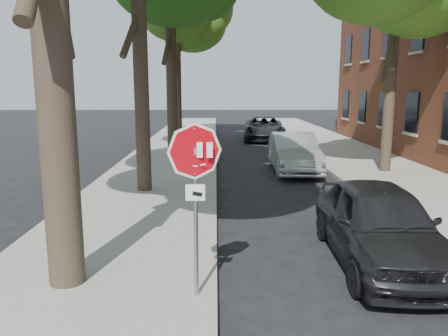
# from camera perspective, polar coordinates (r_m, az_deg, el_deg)

# --- Properties ---
(ground) EXTENTS (120.00, 120.00, 0.00)m
(ground) POSITION_cam_1_polar(r_m,az_deg,el_deg) (6.93, 2.48, -17.06)
(ground) COLOR black
(ground) RESTS_ON ground
(sidewalk_left) EXTENTS (4.00, 55.00, 0.12)m
(sidewalk_left) POSITION_cam_1_polar(r_m,az_deg,el_deg) (18.53, -7.56, 0.55)
(sidewalk_left) COLOR gray
(sidewalk_left) RESTS_ON ground
(sidewalk_right) EXTENTS (4.00, 55.00, 0.12)m
(sidewalk_right) POSITION_cam_1_polar(r_m,az_deg,el_deg) (19.49, 18.12, 0.61)
(sidewalk_right) COLOR gray
(sidewalk_right) RESTS_ON ground
(curb_left) EXTENTS (0.12, 55.00, 0.13)m
(curb_left) POSITION_cam_1_polar(r_m,az_deg,el_deg) (18.41, -1.21, 0.59)
(curb_left) COLOR #9E9384
(curb_left) RESTS_ON ground
(curb_right) EXTENTS (0.12, 55.00, 0.13)m
(curb_right) POSITION_cam_1_polar(r_m,az_deg,el_deg) (18.92, 12.24, 0.62)
(curb_right) COLOR #9E9384
(curb_right) RESTS_ON ground
(stop_sign) EXTENTS (0.76, 0.34, 2.61)m
(stop_sign) POSITION_cam_1_polar(r_m,az_deg,el_deg) (6.25, -3.78, -1.14)
(stop_sign) COLOR gray
(stop_sign) RESTS_ON sidewalk_left
(tree_far) EXTENTS (5.29, 4.91, 9.33)m
(tree_far) POSITION_cam_1_polar(r_m,az_deg,el_deg) (27.64, -6.20, 18.68)
(tree_far) COLOR black
(tree_far) RESTS_ON sidewalk_left
(car_a) EXTENTS (1.93, 4.44, 1.49)m
(car_a) POSITION_cam_1_polar(r_m,az_deg,el_deg) (8.58, 19.61, -6.83)
(car_a) COLOR black
(car_a) RESTS_ON ground
(car_b) EXTENTS (1.68, 4.55, 1.49)m
(car_b) POSITION_cam_1_polar(r_m,az_deg,el_deg) (17.04, 9.09, 1.99)
(car_b) COLOR #A7A8AF
(car_b) RESTS_ON ground
(car_d) EXTENTS (2.84, 5.41, 1.45)m
(car_d) POSITION_cam_1_polar(r_m,az_deg,el_deg) (27.29, 5.27, 5.15)
(car_d) COLOR black
(car_d) RESTS_ON ground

